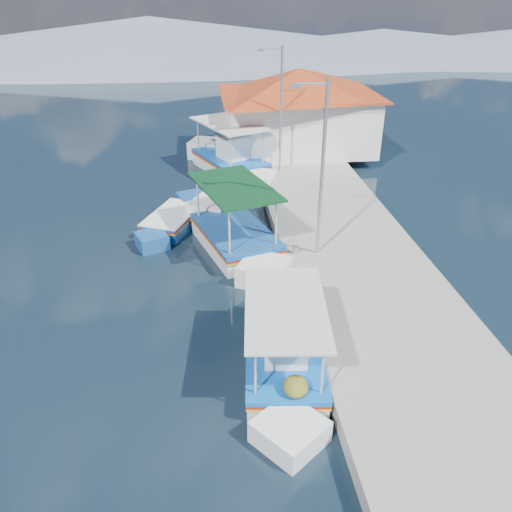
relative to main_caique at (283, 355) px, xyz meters
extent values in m
plane|color=black|center=(-2.52, 3.44, -0.43)|extent=(160.00, 160.00, 0.00)
cube|color=gray|center=(3.38, 9.44, -0.18)|extent=(5.00, 44.00, 0.50)
cylinder|color=#A5A8AD|center=(1.28, 0.44, 0.22)|extent=(0.20, 0.20, 0.30)
cylinder|color=#A5A8AD|center=(1.28, 5.44, 0.22)|extent=(0.20, 0.20, 0.30)
cylinder|color=#A5A8AD|center=(1.28, 11.44, 0.22)|extent=(0.20, 0.20, 0.30)
cylinder|color=#A5A8AD|center=(1.28, 17.44, 0.22)|extent=(0.20, 0.20, 0.30)
cube|color=white|center=(0.01, -0.07, -0.24)|extent=(2.29, 3.96, 0.83)
cube|color=white|center=(-0.25, 2.42, -0.14)|extent=(1.94, 1.94, 0.91)
cube|color=white|center=(0.26, -2.48, -0.24)|extent=(1.89, 1.89, 0.78)
cube|color=#0D57B4|center=(0.01, -0.07, 0.14)|extent=(2.36, 4.07, 0.05)
cube|color=red|center=(0.01, -0.07, 0.07)|extent=(2.36, 4.07, 0.04)
cube|color=yellow|center=(0.01, -0.07, 0.01)|extent=(2.36, 4.07, 0.03)
cube|color=#0D57B4|center=(0.01, -0.07, 0.20)|extent=(2.38, 4.04, 0.04)
cube|color=brown|center=(0.01, -0.07, 0.18)|extent=(2.13, 3.86, 0.04)
cube|color=white|center=(0.03, -0.33, 0.65)|extent=(1.16, 1.23, 0.96)
cube|color=silver|center=(0.03, -0.33, 1.15)|extent=(1.27, 1.33, 0.05)
cylinder|color=beige|center=(-0.92, 1.43, 0.87)|extent=(0.06, 0.06, 1.39)
cylinder|color=beige|center=(0.60, 1.59, 0.87)|extent=(0.06, 0.06, 1.39)
cylinder|color=beige|center=(-0.59, -1.73, 0.87)|extent=(0.06, 0.06, 1.39)
cylinder|color=beige|center=(0.93, -1.57, 0.87)|extent=(0.06, 0.06, 1.39)
cube|color=silver|center=(0.01, -0.07, 1.57)|extent=(2.39, 3.97, 0.06)
ellipsoid|color=#4C5115|center=(-0.47, 1.11, 0.42)|extent=(0.66, 0.73, 0.50)
ellipsoid|color=#4C5115|center=(0.09, 1.60, 0.38)|extent=(0.56, 0.61, 0.42)
ellipsoid|color=#4C5115|center=(0.34, -1.61, 0.40)|extent=(0.59, 0.65, 0.44)
sphere|color=red|center=(0.82, 0.54, 0.83)|extent=(0.35, 0.35, 0.35)
cube|color=white|center=(-0.74, 7.04, -0.19)|extent=(3.32, 4.57, 1.05)
cube|color=white|center=(0.08, 9.66, -0.06)|extent=(2.14, 2.14, 1.16)
cube|color=white|center=(-1.54, 4.49, -0.19)|extent=(2.08, 2.08, 0.99)
cube|color=#0D57B4|center=(-0.74, 7.04, 0.29)|extent=(3.42, 4.70, 0.07)
cube|color=red|center=(-0.74, 7.04, 0.20)|extent=(3.42, 4.70, 0.06)
cube|color=yellow|center=(-0.74, 7.04, 0.13)|extent=(3.42, 4.70, 0.04)
cube|color=#17488C|center=(-0.74, 7.04, 0.37)|extent=(3.43, 4.67, 0.06)
cube|color=brown|center=(-0.74, 7.04, 0.34)|extent=(3.13, 4.43, 0.06)
cylinder|color=beige|center=(-1.07, 8.94, 1.22)|extent=(0.08, 0.08, 1.76)
cylinder|color=beige|center=(0.61, 8.42, 1.22)|extent=(0.08, 0.08, 1.76)
cylinder|color=beige|center=(-2.10, 5.66, 1.22)|extent=(0.08, 0.08, 1.76)
cylinder|color=beige|center=(-0.42, 5.13, 1.22)|extent=(0.08, 0.08, 1.76)
cube|color=#0A3619|center=(-0.74, 7.04, 2.10)|extent=(3.43, 4.60, 0.08)
cube|color=#17488C|center=(-3.17, 9.22, -0.24)|extent=(2.60, 3.33, 0.82)
cube|color=#17488C|center=(-3.96, 11.03, -0.14)|extent=(1.46, 1.46, 0.91)
cube|color=#17488C|center=(-2.42, 7.46, -0.24)|extent=(1.41, 1.41, 0.78)
cube|color=#0D57B4|center=(-3.17, 9.22, 0.14)|extent=(2.68, 3.43, 0.05)
cube|color=red|center=(-3.17, 9.22, 0.07)|extent=(2.68, 3.43, 0.04)
cube|color=yellow|center=(-3.17, 9.22, 0.01)|extent=(2.68, 3.43, 0.03)
cube|color=white|center=(-3.17, 9.22, 0.20)|extent=(2.68, 3.40, 0.04)
cube|color=brown|center=(-3.17, 9.22, 0.17)|extent=(2.46, 3.22, 0.04)
cube|color=white|center=(-0.35, 16.13, -0.19)|extent=(3.98, 5.06, 1.06)
cube|color=white|center=(0.87, 18.86, -0.06)|extent=(2.17, 2.17, 1.17)
cube|color=white|center=(-1.54, 13.48, -0.19)|extent=(2.11, 2.11, 1.00)
cube|color=#0D57B4|center=(-0.35, 16.13, 0.30)|extent=(4.10, 5.21, 0.07)
cube|color=red|center=(-0.35, 16.13, 0.21)|extent=(4.10, 5.21, 0.06)
cube|color=yellow|center=(-0.35, 16.13, 0.13)|extent=(4.10, 5.21, 0.04)
cube|color=#0D57B4|center=(-0.35, 16.13, 0.38)|extent=(4.10, 5.18, 0.06)
cube|color=brown|center=(-0.35, 16.13, 0.35)|extent=(3.77, 4.90, 0.06)
cube|color=white|center=(-0.49, 15.82, 0.96)|extent=(1.77, 1.85, 1.23)
cube|color=silver|center=(-0.49, 15.82, 1.59)|extent=(1.92, 2.00, 0.07)
cylinder|color=beige|center=(-0.43, 18.23, 1.24)|extent=(0.08, 0.08, 1.78)
cylinder|color=beige|center=(1.27, 17.46, 1.24)|extent=(0.08, 0.08, 1.78)
cylinder|color=beige|center=(-1.98, 14.79, 1.24)|extent=(0.08, 0.08, 1.78)
cylinder|color=beige|center=(-0.27, 14.02, 1.24)|extent=(0.08, 0.08, 1.78)
cube|color=silver|center=(-0.35, 16.13, 2.13)|extent=(4.08, 5.10, 0.08)
cube|color=silver|center=(3.68, 18.44, 1.57)|extent=(8.00, 6.00, 3.00)
cube|color=#B13718|center=(3.68, 18.44, 3.12)|extent=(8.64, 6.48, 0.10)
pyramid|color=#B13718|center=(3.68, 18.44, 3.77)|extent=(10.49, 10.49, 1.40)
cube|color=brown|center=(-0.30, 17.44, 1.07)|extent=(0.06, 1.00, 2.00)
cube|color=#0D57B4|center=(-0.30, 19.94, 1.67)|extent=(0.06, 1.20, 0.90)
cylinder|color=#A5A8AD|center=(2.08, 5.44, 3.07)|extent=(0.12, 0.12, 6.00)
cylinder|color=#A5A8AD|center=(1.58, 5.44, 5.92)|extent=(1.00, 0.08, 0.08)
cube|color=#A5A8AD|center=(1.08, 5.44, 5.87)|extent=(0.30, 0.14, 0.14)
cylinder|color=#A5A8AD|center=(2.08, 14.44, 3.07)|extent=(0.12, 0.12, 6.00)
cylinder|color=#A5A8AD|center=(1.58, 14.44, 5.92)|extent=(1.00, 0.08, 0.08)
cube|color=#A5A8AD|center=(1.08, 14.44, 5.87)|extent=(0.30, 0.14, 0.14)
cone|color=slate|center=(-7.52, 59.44, 2.02)|extent=(96.00, 96.00, 5.50)
cone|color=slate|center=(22.48, 59.44, 1.17)|extent=(76.80, 76.80, 3.80)
camera|label=1|loc=(-1.89, -10.54, 8.72)|focal=36.08mm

